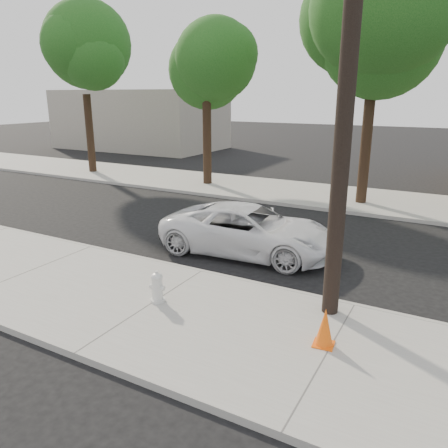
% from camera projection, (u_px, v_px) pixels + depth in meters
% --- Properties ---
extents(ground, '(120.00, 120.00, 0.00)m').
position_uv_depth(ground, '(238.00, 252.00, 13.38)').
color(ground, black).
rests_on(ground, ground).
extents(near_sidewalk, '(90.00, 4.40, 0.15)m').
position_uv_depth(near_sidewalk, '(150.00, 307.00, 9.75)').
color(near_sidewalk, gray).
rests_on(near_sidewalk, ground).
extents(far_sidewalk, '(90.00, 5.00, 0.15)m').
position_uv_depth(far_sidewalk, '(320.00, 195.00, 20.49)').
color(far_sidewalk, gray).
rests_on(far_sidewalk, ground).
extents(curb_near, '(90.00, 0.12, 0.16)m').
position_uv_depth(curb_near, '(202.00, 273.00, 11.59)').
color(curb_near, '#9E9B93').
rests_on(curb_near, ground).
extents(building_far, '(14.00, 8.00, 5.00)m').
position_uv_depth(building_far, '(140.00, 119.00, 38.70)').
color(building_far, gray).
rests_on(building_far, ground).
extents(utility_pole, '(1.40, 0.34, 9.00)m').
position_uv_depth(utility_pole, '(346.00, 91.00, 8.10)').
color(utility_pole, black).
rests_on(utility_pole, near_sidewalk).
extents(tree_a, '(4.65, 4.50, 9.00)m').
position_uv_depth(tree_a, '(84.00, 59.00, 24.48)').
color(tree_a, black).
rests_on(tree_a, far_sidewalk).
extents(tree_b, '(4.34, 4.20, 8.45)m').
position_uv_depth(tree_b, '(208.00, 62.00, 21.07)').
color(tree_b, black).
rests_on(tree_b, far_sidewalk).
extents(tree_c, '(4.96, 4.80, 9.55)m').
position_uv_depth(tree_c, '(381.00, 33.00, 16.79)').
color(tree_c, black).
rests_on(tree_c, far_sidewalk).
extents(police_cruiser, '(5.43, 2.82, 1.46)m').
position_uv_depth(police_cruiser, '(249.00, 230.00, 13.08)').
color(police_cruiser, white).
rests_on(police_cruiser, ground).
extents(fire_hydrant, '(0.36, 0.33, 0.69)m').
position_uv_depth(fire_hydrant, '(157.00, 288.00, 9.76)').
color(fire_hydrant, silver).
rests_on(fire_hydrant, near_sidewalk).
extents(traffic_cone, '(0.42, 0.42, 0.74)m').
position_uv_depth(traffic_cone, '(325.00, 328.00, 8.04)').
color(traffic_cone, '#FB5D0D').
rests_on(traffic_cone, near_sidewalk).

